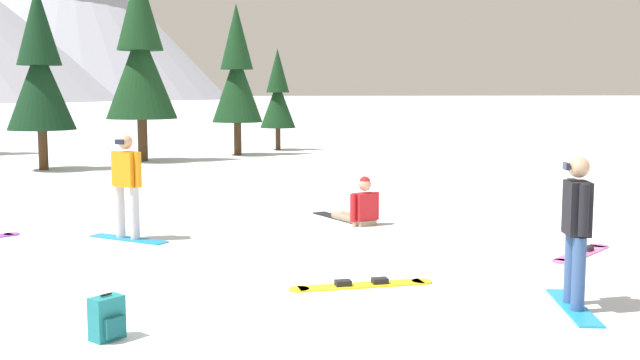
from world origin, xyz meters
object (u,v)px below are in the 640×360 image
at_px(snowboarder_foreground, 576,229).
at_px(pine_tree_tall, 237,73).
at_px(loose_snowboard_near_left, 362,285).
at_px(backpack_teal, 108,319).
at_px(snowboarder_midground, 127,184).
at_px(pine_tree_broad, 278,95).
at_px(snowboarder_background, 359,207).
at_px(pine_tree_slender, 140,55).
at_px(loose_snowboard_far_spare, 582,253).
at_px(pine_tree_short, 40,70).

bearing_deg(snowboarder_foreground, pine_tree_tall, 96.36).
height_order(loose_snowboard_near_left, backpack_teal, backpack_teal).
distance_m(snowboarder_midground, pine_tree_broad, 19.62).
xyz_separation_m(snowboarder_background, pine_tree_slender, (-4.74, 13.83, 3.44)).
bearing_deg(snowboarder_foreground, snowboarder_midground, 136.86).
distance_m(loose_snowboard_far_spare, backpack_teal, 7.32).
height_order(loose_snowboard_far_spare, pine_tree_tall, pine_tree_tall).
bearing_deg(pine_tree_tall, snowboarder_background, -85.57).
bearing_deg(loose_snowboard_far_spare, backpack_teal, -157.11).
relative_size(snowboarder_midground, pine_tree_broad, 0.41).
height_order(snowboarder_foreground, pine_tree_short, pine_tree_short).
distance_m(pine_tree_slender, pine_tree_short, 3.94).
distance_m(snowboarder_midground, pine_tree_tall, 17.09).
xyz_separation_m(loose_snowboard_far_spare, backpack_teal, (-6.74, -2.85, 0.19)).
distance_m(snowboarder_background, pine_tree_tall, 16.17).
distance_m(snowboarder_foreground, pine_tree_tall, 21.95).
xyz_separation_m(snowboarder_midground, pine_tree_broad, (4.80, 18.97, 1.39)).
height_order(backpack_teal, pine_tree_tall, pine_tree_tall).
height_order(loose_snowboard_far_spare, loose_snowboard_near_left, same).
bearing_deg(backpack_teal, pine_tree_slender, 92.21).
xyz_separation_m(snowboarder_midground, loose_snowboard_far_spare, (6.93, -2.38, -0.92)).
height_order(snowboarder_foreground, pine_tree_tall, pine_tree_tall).
bearing_deg(backpack_teal, snowboarder_background, 56.65).
relative_size(snowboarder_foreground, backpack_teal, 3.71).
bearing_deg(snowboarder_foreground, loose_snowboard_near_left, 147.79).
height_order(snowboarder_foreground, loose_snowboard_far_spare, snowboarder_foreground).
relative_size(backpack_teal, pine_tree_tall, 0.08).
relative_size(snowboarder_midground, pine_tree_tall, 0.30).
relative_size(loose_snowboard_far_spare, loose_snowboard_near_left, 0.80).
bearing_deg(snowboarder_background, pine_tree_broad, 88.01).
bearing_deg(pine_tree_tall, pine_tree_broad, 50.87).
bearing_deg(snowboarder_background, pine_tree_tall, 94.43).
bearing_deg(pine_tree_broad, backpack_teal, -100.78).
xyz_separation_m(loose_snowboard_near_left, pine_tree_slender, (-3.75, 18.29, 3.72)).
bearing_deg(pine_tree_slender, snowboarder_foreground, -73.22).
bearing_deg(pine_tree_tall, loose_snowboard_far_spare, -78.16).
bearing_deg(snowboarder_foreground, loose_snowboard_far_spare, 59.16).
bearing_deg(snowboarder_background, backpack_teal, -123.35).
relative_size(loose_snowboard_far_spare, pine_tree_tall, 0.26).
distance_m(snowboarder_background, pine_tree_broad, 18.28).
relative_size(pine_tree_short, pine_tree_tall, 0.99).
xyz_separation_m(snowboarder_foreground, loose_snowboard_far_spare, (1.58, 2.64, -0.91)).
relative_size(snowboarder_midground, backpack_teal, 3.74).
bearing_deg(snowboarder_foreground, pine_tree_slender, 106.78).
relative_size(snowboarder_foreground, loose_snowboard_far_spare, 1.15).
bearing_deg(pine_tree_slender, backpack_teal, -87.79).
xyz_separation_m(pine_tree_short, pine_tree_tall, (6.45, 4.59, 0.03)).
bearing_deg(pine_tree_short, backpack_teal, -77.92).
height_order(loose_snowboard_far_spare, pine_tree_slender, pine_tree_slender).
bearing_deg(loose_snowboard_far_spare, loose_snowboard_near_left, -161.33).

